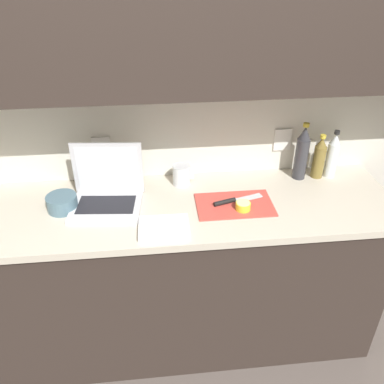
{
  "coord_description": "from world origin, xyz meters",
  "views": [
    {
      "loc": [
        0.02,
        -1.6,
        1.99
      ],
      "look_at": [
        0.19,
        -0.01,
        0.99
      ],
      "focal_mm": 38.0,
      "sensor_mm": 36.0,
      "label": 1
    }
  ],
  "objects_px": {
    "cutting_board": "(234,205)",
    "bottle_oil_tall": "(319,158)",
    "bottle_green_soda": "(302,153)",
    "measuring_cup": "(182,175)",
    "bowl_white": "(62,203)",
    "knife": "(230,201)",
    "laptop": "(107,191)",
    "bottle_water_clear": "(332,156)",
    "lemon_half_cut": "(243,206)"
  },
  "relations": [
    {
      "from": "lemon_half_cut",
      "to": "measuring_cup",
      "type": "height_order",
      "value": "measuring_cup"
    },
    {
      "from": "lemon_half_cut",
      "to": "bowl_white",
      "type": "distance_m",
      "value": 0.84
    },
    {
      "from": "bottle_green_soda",
      "to": "bowl_white",
      "type": "xyz_separation_m",
      "value": [
        -1.2,
        -0.17,
        -0.1
      ]
    },
    {
      "from": "knife",
      "to": "bowl_white",
      "type": "bearing_deg",
      "value": 160.47
    },
    {
      "from": "knife",
      "to": "bowl_white",
      "type": "relative_size",
      "value": 1.8
    },
    {
      "from": "bottle_oil_tall",
      "to": "measuring_cup",
      "type": "height_order",
      "value": "bottle_oil_tall"
    },
    {
      "from": "knife",
      "to": "measuring_cup",
      "type": "relative_size",
      "value": 2.32
    },
    {
      "from": "bottle_water_clear",
      "to": "measuring_cup",
      "type": "bearing_deg",
      "value": -179.76
    },
    {
      "from": "cutting_board",
      "to": "bowl_white",
      "type": "bearing_deg",
      "value": 176.15
    },
    {
      "from": "bottle_water_clear",
      "to": "bowl_white",
      "type": "relative_size",
      "value": 1.85
    },
    {
      "from": "laptop",
      "to": "measuring_cup",
      "type": "distance_m",
      "value": 0.39
    },
    {
      "from": "laptop",
      "to": "bowl_white",
      "type": "relative_size",
      "value": 2.51
    },
    {
      "from": "cutting_board",
      "to": "bottle_oil_tall",
      "type": "xyz_separation_m",
      "value": [
        0.49,
        0.23,
        0.11
      ]
    },
    {
      "from": "cutting_board",
      "to": "bottle_green_soda",
      "type": "height_order",
      "value": "bottle_green_soda"
    },
    {
      "from": "cutting_board",
      "to": "bowl_white",
      "type": "relative_size",
      "value": 2.59
    },
    {
      "from": "bottle_water_clear",
      "to": "measuring_cup",
      "type": "relative_size",
      "value": 2.38
    },
    {
      "from": "lemon_half_cut",
      "to": "bowl_white",
      "type": "relative_size",
      "value": 0.5
    },
    {
      "from": "knife",
      "to": "cutting_board",
      "type": "bearing_deg",
      "value": -53.89
    },
    {
      "from": "cutting_board",
      "to": "bowl_white",
      "type": "distance_m",
      "value": 0.81
    },
    {
      "from": "laptop",
      "to": "bowl_white",
      "type": "bearing_deg",
      "value": -164.22
    },
    {
      "from": "laptop",
      "to": "bottle_water_clear",
      "type": "height_order",
      "value": "laptop"
    },
    {
      "from": "laptop",
      "to": "bottle_water_clear",
      "type": "bearing_deg",
      "value": 12.23
    },
    {
      "from": "measuring_cup",
      "to": "cutting_board",
      "type": "bearing_deg",
      "value": -44.06
    },
    {
      "from": "bottle_green_soda",
      "to": "measuring_cup",
      "type": "height_order",
      "value": "bottle_green_soda"
    },
    {
      "from": "laptop",
      "to": "bottle_oil_tall",
      "type": "bearing_deg",
      "value": 12.66
    },
    {
      "from": "bottle_green_soda",
      "to": "measuring_cup",
      "type": "distance_m",
      "value": 0.63
    },
    {
      "from": "lemon_half_cut",
      "to": "measuring_cup",
      "type": "bearing_deg",
      "value": 133.97
    },
    {
      "from": "laptop",
      "to": "knife",
      "type": "relative_size",
      "value": 1.4
    },
    {
      "from": "laptop",
      "to": "lemon_half_cut",
      "type": "height_order",
      "value": "laptop"
    },
    {
      "from": "lemon_half_cut",
      "to": "cutting_board",
      "type": "bearing_deg",
      "value": 122.49
    },
    {
      "from": "bottle_green_soda",
      "to": "bowl_white",
      "type": "relative_size",
      "value": 2.18
    },
    {
      "from": "bottle_green_soda",
      "to": "measuring_cup",
      "type": "xyz_separation_m",
      "value": [
        -0.62,
        -0.0,
        -0.09
      ]
    },
    {
      "from": "cutting_board",
      "to": "knife",
      "type": "height_order",
      "value": "knife"
    },
    {
      "from": "cutting_board",
      "to": "bottle_water_clear",
      "type": "relative_size",
      "value": 1.4
    },
    {
      "from": "cutting_board",
      "to": "laptop",
      "type": "bearing_deg",
      "value": 171.29
    },
    {
      "from": "laptop",
      "to": "bottle_green_soda",
      "type": "xyz_separation_m",
      "value": [
        0.99,
        0.14,
        0.08
      ]
    },
    {
      "from": "laptop",
      "to": "cutting_board",
      "type": "height_order",
      "value": "laptop"
    },
    {
      "from": "laptop",
      "to": "bottle_green_soda",
      "type": "relative_size",
      "value": 1.15
    },
    {
      "from": "laptop",
      "to": "bowl_white",
      "type": "distance_m",
      "value": 0.21
    },
    {
      "from": "bottle_water_clear",
      "to": "lemon_half_cut",
      "type": "bearing_deg",
      "value": -152.36
    },
    {
      "from": "bottle_green_soda",
      "to": "bottle_water_clear",
      "type": "relative_size",
      "value": 1.18
    },
    {
      "from": "laptop",
      "to": "cutting_board",
      "type": "distance_m",
      "value": 0.61
    },
    {
      "from": "cutting_board",
      "to": "knife",
      "type": "relative_size",
      "value": 1.44
    },
    {
      "from": "bottle_green_soda",
      "to": "bottle_oil_tall",
      "type": "bearing_deg",
      "value": -0.0
    },
    {
      "from": "measuring_cup",
      "to": "bowl_white",
      "type": "height_order",
      "value": "measuring_cup"
    },
    {
      "from": "knife",
      "to": "bottle_oil_tall",
      "type": "relative_size",
      "value": 1.05
    },
    {
      "from": "lemon_half_cut",
      "to": "bottle_water_clear",
      "type": "height_order",
      "value": "bottle_water_clear"
    },
    {
      "from": "knife",
      "to": "lemon_half_cut",
      "type": "relative_size",
      "value": 3.61
    },
    {
      "from": "bottle_water_clear",
      "to": "laptop",
      "type": "bearing_deg",
      "value": -173.24
    },
    {
      "from": "measuring_cup",
      "to": "bowl_white",
      "type": "relative_size",
      "value": 0.77
    }
  ]
}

